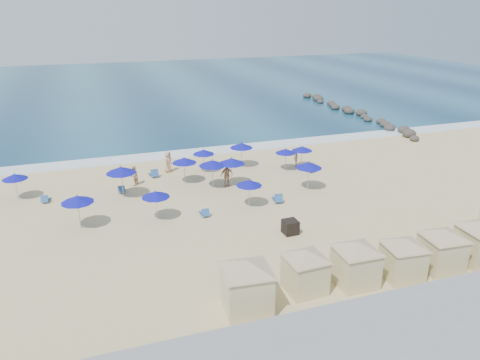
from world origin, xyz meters
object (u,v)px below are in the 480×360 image
object	(u,v)px
umbrella_5	(212,163)
umbrella_8	(232,161)
umbrella_6	(249,183)
beachgoer_1	(227,175)
cabana_2	(356,258)
umbrella_0	(15,177)
rock_jetty	(353,112)
trash_bin	(290,227)
umbrella_3	(156,194)
umbrella_2	(121,170)
umbrella_9	(241,145)
beachgoer_3	(168,162)
cabana_4	(443,244)
umbrella_10	(286,151)
cabana_3	(404,253)
umbrella_7	(204,152)
cabana_1	(305,265)
beachgoer_0	(134,176)
cabana_0	(247,279)
umbrella_1	(77,199)
umbrella_11	(309,165)
beachgoer_2	(295,158)
umbrella_12	(302,148)
umbrella_4	(184,160)

from	to	relation	value
umbrella_5	umbrella_8	world-z (taller)	same
umbrella_6	beachgoer_1	size ratio (longest dim) A/B	1.13
cabana_2	umbrella_0	xyz separation A→B (m)	(-17.51, 17.90, 0.28)
rock_jetty	trash_bin	bearing A→B (deg)	-128.19
umbrella_3	umbrella_5	bearing A→B (deg)	40.45
umbrella_2	umbrella_9	bearing A→B (deg)	19.30
trash_bin	beachgoer_3	size ratio (longest dim) A/B	0.48
umbrella_9	beachgoer_1	size ratio (longest dim) A/B	1.24
umbrella_0	umbrella_9	xyz separation A→B (m)	(18.09, 1.49, 0.20)
umbrella_0	umbrella_2	bearing A→B (deg)	-16.86
umbrella_6	beachgoer_3	xyz separation A→B (m)	(-4.03, 9.22, -0.91)
cabana_4	umbrella_10	world-z (taller)	cabana_4
trash_bin	umbrella_2	size ratio (longest dim) A/B	0.35
rock_jetty	umbrella_2	distance (m)	36.58
cabana_3	umbrella_6	distance (m)	12.15
umbrella_3	umbrella_5	size ratio (longest dim) A/B	0.89
cabana_4	beachgoer_3	bearing A→B (deg)	118.18
rock_jetty	cabana_3	distance (m)	39.33
rock_jetty	umbrella_10	world-z (taller)	umbrella_10
cabana_3	umbrella_6	size ratio (longest dim) A/B	1.91
rock_jetty	umbrella_7	bearing A→B (deg)	-147.98
trash_bin	umbrella_3	bearing A→B (deg)	146.57
cabana_2	umbrella_3	xyz separation A→B (m)	(-8.36, 10.96, 0.35)
rock_jetty	umbrella_3	size ratio (longest dim) A/B	12.33
cabana_1	cabana_3	world-z (taller)	cabana_3
cabana_4	beachgoer_0	distance (m)	23.15
cabana_0	cabana_3	bearing A→B (deg)	-0.46
rock_jetty	cabana_3	size ratio (longest dim) A/B	6.61
cabana_3	beachgoer_0	distance (m)	21.72
umbrella_1	beachgoer_0	bearing A→B (deg)	57.50
umbrella_2	umbrella_8	bearing A→B (deg)	-2.33
umbrella_9	umbrella_6	bearing A→B (deg)	-105.63
umbrella_10	beachgoer_3	distance (m)	10.15
umbrella_11	beachgoer_2	xyz separation A→B (m)	(1.47, 5.36, -1.25)
umbrella_2	umbrella_11	world-z (taller)	umbrella_2
umbrella_9	umbrella_12	bearing A→B (deg)	-21.60
umbrella_6	umbrella_9	size ratio (longest dim) A/B	0.91
umbrella_10	beachgoer_1	size ratio (longest dim) A/B	1.09
trash_bin	beachgoer_2	size ratio (longest dim) A/B	0.56
cabana_2	umbrella_8	distance (m)	15.41
umbrella_8	umbrella_4	bearing A→B (deg)	152.04
umbrella_0	beachgoer_1	distance (m)	15.68
umbrella_1	umbrella_3	xyz separation A→B (m)	(4.88, -0.36, -0.18)
cabana_1	umbrella_1	world-z (taller)	cabana_1
cabana_2	umbrella_6	xyz separation A→B (m)	(-1.77, 11.00, 0.31)
cabana_4	umbrella_8	xyz separation A→B (m)	(-6.84, 15.59, 0.57)
cabana_2	umbrella_7	size ratio (longest dim) A/B	2.00
umbrella_11	beachgoer_0	bearing A→B (deg)	156.76
umbrella_2	beachgoer_2	world-z (taller)	umbrella_2
umbrella_0	umbrella_1	distance (m)	7.84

